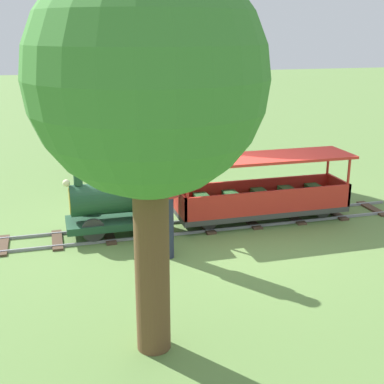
% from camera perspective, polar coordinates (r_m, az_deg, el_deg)
% --- Properties ---
extents(ground_plane, '(60.00, 60.00, 0.00)m').
position_cam_1_polar(ground_plane, '(7.75, 0.93, -3.81)').
color(ground_plane, '#608442').
extents(track, '(0.71, 6.40, 0.04)m').
position_cam_1_polar(track, '(7.77, 1.42, -3.65)').
color(track, gray).
rests_on(track, ground_plane).
extents(locomotive, '(0.67, 1.45, 1.05)m').
position_cam_1_polar(locomotive, '(7.36, -7.62, -1.11)').
color(locomotive, '#1E472D').
rests_on(locomotive, ground_plane).
extents(passenger_car, '(0.77, 2.70, 0.97)m').
position_cam_1_polar(passenger_car, '(7.93, 7.68, -0.26)').
color(passenger_car, '#3F3F3F').
rests_on(passenger_car, ground_plane).
extents(conductor_person, '(0.30, 0.30, 1.62)m').
position_cam_1_polar(conductor_person, '(6.50, -2.77, 0.90)').
color(conductor_person, '#282D47').
rests_on(conductor_person, ground_plane).
extents(park_bench, '(1.30, 0.41, 0.82)m').
position_cam_1_polar(park_bench, '(9.76, -9.34, 2.95)').
color(park_bench, '#2D6B33').
rests_on(park_bench, ground_plane).
extents(oak_tree_near, '(1.93, 1.93, 3.40)m').
position_cam_1_polar(oak_tree_near, '(4.20, -4.87, 11.95)').
color(oak_tree_near, brown).
rests_on(oak_tree_near, ground_plane).
extents(oak_tree_far, '(2.52, 2.52, 3.85)m').
position_cam_1_polar(oak_tree_far, '(10.13, -3.47, 16.04)').
color(oak_tree_far, '#4C3823').
rests_on(oak_tree_far, ground_plane).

